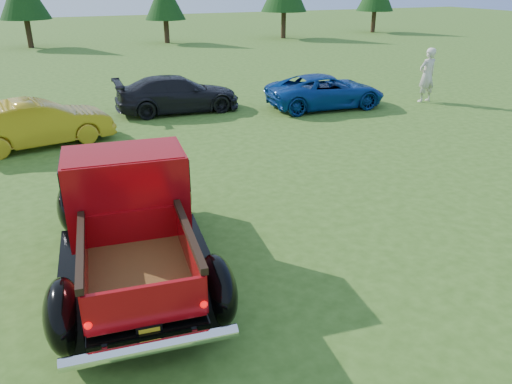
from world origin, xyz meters
name	(u,v)px	position (x,y,z in m)	size (l,w,h in m)	color
ground	(254,261)	(0.00, 0.00, 0.00)	(120.00, 120.00, 0.00)	#355718
pickup_truck	(129,210)	(-1.80, 0.86, 0.89)	(2.82, 5.25, 1.88)	black
show_car_yellow	(39,123)	(-3.01, 8.01, 0.64)	(1.35, 3.87, 1.27)	#BB9319
show_car_grey	(178,94)	(1.50, 10.26, 0.62)	(1.72, 4.24, 1.23)	black
show_car_blue	(326,91)	(6.50, 8.75, 0.59)	(1.95, 4.23, 1.18)	navy
spectator	(427,75)	(10.40, 8.08, 0.99)	(0.72, 0.47, 1.97)	beige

